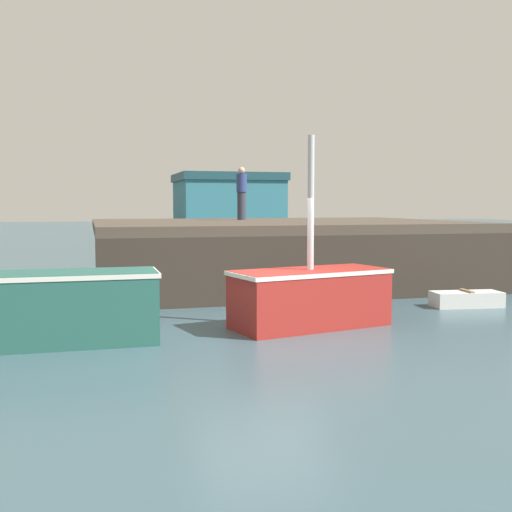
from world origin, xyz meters
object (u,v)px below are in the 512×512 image
fishing_boat_near_left (51,303)px  fishing_boat_near_right (310,296)px  dockworker (242,193)px  rowboat (466,299)px

fishing_boat_near_left → fishing_boat_near_right: bearing=4.0°
fishing_boat_near_right → dockworker: 8.79m
fishing_boat_near_left → dockworker: (5.49, 8.83, 2.02)m
fishing_boat_near_right → rowboat: bearing=16.5°
dockworker → fishing_boat_near_right: bearing=-94.9°
fishing_boat_near_left → fishing_boat_near_right: size_ratio=0.97×
dockworker → rowboat: bearing=-63.4°
rowboat → dockworker: dockworker is taller
rowboat → fishing_boat_near_left: bearing=-169.9°
fishing_boat_near_right → rowboat: size_ratio=2.22×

